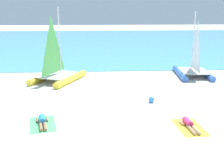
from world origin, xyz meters
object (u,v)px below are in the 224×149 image
Objects in this scene: sunbather_right at (189,124)px; beach_ball at (151,100)px; sailboat_blue at (194,67)px; sailboat_yellow at (57,71)px; towel_left at (43,124)px; towel_right at (189,127)px; sunbather_left at (42,121)px.

beach_ball is (-1.02, 3.24, 0.04)m from sunbather_right.
sailboat_blue is 10.08m from sailboat_yellow.
towel_left is 5.67× the size of beach_ball.
towel_right is at bearing -72.78° from beach_ball.
sunbather_right is (6.78, -8.13, -0.63)m from sailboat_yellow.
sailboat_yellow is 7.45m from sunbather_left.
sailboat_yellow reaches higher than sunbather_left.
sailboat_yellow is at bearing 139.73° from beach_ball.
sunbather_right is at bearing -5.73° from towel_left.
sailboat_yellow is 15.27× the size of beach_ball.
sailboat_blue is at bearing 66.23° from sunbather_right.
sunbather_left is (0.32, -7.41, -0.63)m from sailboat_yellow.
sailboat_blue reaches higher than towel_right.
sailboat_blue is at bearing 52.90° from beach_ball.
towel_right is (6.46, -0.71, 0.00)m from towel_left.
beach_ball reaches higher than sunbather_left.
sunbather_left is (-0.01, 0.07, 0.13)m from towel_left.
sailboat_blue is 12.78m from towel_left.
sunbather_left is 6.52m from towel_right.
sailboat_blue reaches higher than beach_ball.
sailboat_yellow reaches higher than sunbather_right.
sailboat_yellow is 7.58m from beach_ball.
beach_ball is (5.76, -4.88, -0.59)m from sailboat_yellow.
beach_ball reaches higher than towel_left.
sunbather_right reaches higher than towel_right.
sailboat_blue is 9.51m from sunbather_right.
beach_ball is (-1.03, 3.31, 0.16)m from towel_right.
towel_right is 5.67× the size of beach_ball.
sunbather_left is at bearing -135.13° from sailboat_blue.
sailboat_yellow is 7.52m from towel_left.
towel_right is at bearing -19.71° from sunbather_left.
beach_ball is at bearing 107.22° from towel_right.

